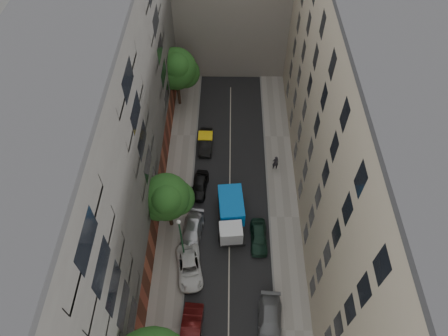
{
  "coord_description": "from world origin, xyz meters",
  "views": [
    {
      "loc": [
        -0.22,
        -21.06,
        34.56
      ],
      "look_at": [
        -0.58,
        1.53,
        6.0
      ],
      "focal_mm": 32.0,
      "sensor_mm": 36.0,
      "label": 1
    }
  ],
  "objects_px": {
    "car_left_4": "(200,185)",
    "car_left_5": "(206,142)",
    "car_left_2": "(189,268)",
    "tree_mid": "(167,199)",
    "car_left_3": "(192,232)",
    "car_right_2": "(259,237)",
    "tarp_truck": "(231,214)",
    "lamp_post": "(181,235)",
    "pedestrian": "(275,163)",
    "car_right_1": "(270,323)",
    "tree_far": "(177,70)",
    "car_left_1": "(191,332)"
  },
  "relations": [
    {
      "from": "tarp_truck",
      "to": "car_left_3",
      "type": "xyz_separation_m",
      "value": [
        -3.73,
        -1.64,
        -0.77
      ]
    },
    {
      "from": "car_left_1",
      "to": "tarp_truck",
      "type": "bearing_deg",
      "value": 77.68
    },
    {
      "from": "tarp_truck",
      "to": "car_right_1",
      "type": "distance_m",
      "value": 10.56
    },
    {
      "from": "lamp_post",
      "to": "pedestrian",
      "type": "height_order",
      "value": "lamp_post"
    },
    {
      "from": "tarp_truck",
      "to": "car_left_1",
      "type": "distance_m",
      "value": 11.32
    },
    {
      "from": "lamp_post",
      "to": "pedestrian",
      "type": "relative_size",
      "value": 3.32
    },
    {
      "from": "tarp_truck",
      "to": "car_left_2",
      "type": "relative_size",
      "value": 1.26
    },
    {
      "from": "car_left_5",
      "to": "pedestrian",
      "type": "xyz_separation_m",
      "value": [
        7.71,
        -3.25,
        0.42
      ]
    },
    {
      "from": "tarp_truck",
      "to": "lamp_post",
      "type": "bearing_deg",
      "value": -144.01
    },
    {
      "from": "car_right_1",
      "to": "tree_mid",
      "type": "relative_size",
      "value": 0.7
    },
    {
      "from": "tarp_truck",
      "to": "car_left_4",
      "type": "height_order",
      "value": "tarp_truck"
    },
    {
      "from": "car_left_2",
      "to": "car_left_5",
      "type": "relative_size",
      "value": 1.14
    },
    {
      "from": "tarp_truck",
      "to": "car_left_2",
      "type": "distance_m",
      "value": 6.48
    },
    {
      "from": "car_left_4",
      "to": "car_left_2",
      "type": "bearing_deg",
      "value": -85.82
    },
    {
      "from": "car_right_2",
      "to": "tree_far",
      "type": "distance_m",
      "value": 21.58
    },
    {
      "from": "tarp_truck",
      "to": "car_right_2",
      "type": "relative_size",
      "value": 1.49
    },
    {
      "from": "tree_mid",
      "to": "lamp_post",
      "type": "xyz_separation_m",
      "value": [
        1.44,
        -3.3,
        -0.71
      ]
    },
    {
      "from": "tarp_truck",
      "to": "car_left_3",
      "type": "distance_m",
      "value": 4.14
    },
    {
      "from": "tree_far",
      "to": "pedestrian",
      "type": "xyz_separation_m",
      "value": [
        11.22,
        -10.16,
        -4.25
      ]
    },
    {
      "from": "lamp_post",
      "to": "car_left_3",
      "type": "bearing_deg",
      "value": 74.7
    },
    {
      "from": "car_left_2",
      "to": "tree_mid",
      "type": "height_order",
      "value": "tree_mid"
    },
    {
      "from": "car_left_5",
      "to": "car_left_1",
      "type": "bearing_deg",
      "value": -90.65
    },
    {
      "from": "car_left_1",
      "to": "car_left_5",
      "type": "relative_size",
      "value": 1.11
    },
    {
      "from": "car_left_3",
      "to": "lamp_post",
      "type": "bearing_deg",
      "value": -98.54
    },
    {
      "from": "lamp_post",
      "to": "tarp_truck",
      "type": "bearing_deg",
      "value": 41.52
    },
    {
      "from": "car_left_4",
      "to": "car_left_5",
      "type": "xyz_separation_m",
      "value": [
        0.37,
        6.09,
        0.03
      ]
    },
    {
      "from": "car_left_4",
      "to": "tree_far",
      "type": "distance_m",
      "value": 14.18
    },
    {
      "from": "tarp_truck",
      "to": "tree_far",
      "type": "height_order",
      "value": "tree_far"
    },
    {
      "from": "tree_mid",
      "to": "lamp_post",
      "type": "height_order",
      "value": "tree_mid"
    },
    {
      "from": "car_left_2",
      "to": "car_right_1",
      "type": "relative_size",
      "value": 0.96
    },
    {
      "from": "tarp_truck",
      "to": "car_left_3",
      "type": "bearing_deg",
      "value": -161.81
    },
    {
      "from": "car_right_2",
      "to": "pedestrian",
      "type": "height_order",
      "value": "pedestrian"
    },
    {
      "from": "car_left_4",
      "to": "car_right_1",
      "type": "xyz_separation_m",
      "value": [
        6.58,
        -13.97,
        0.06
      ]
    },
    {
      "from": "car_right_1",
      "to": "tree_far",
      "type": "height_order",
      "value": "tree_far"
    },
    {
      "from": "car_left_2",
      "to": "tree_mid",
      "type": "relative_size",
      "value": 0.67
    },
    {
      "from": "car_left_3",
      "to": "car_right_1",
      "type": "relative_size",
      "value": 0.97
    },
    {
      "from": "car_left_5",
      "to": "car_right_2",
      "type": "distance_m",
      "value": 13.32
    },
    {
      "from": "tarp_truck",
      "to": "pedestrian",
      "type": "xyz_separation_m",
      "value": [
        4.78,
        6.8,
        -0.35
      ]
    },
    {
      "from": "car_left_3",
      "to": "car_left_4",
      "type": "height_order",
      "value": "car_left_3"
    },
    {
      "from": "car_left_1",
      "to": "lamp_post",
      "type": "distance_m",
      "value": 7.83
    },
    {
      "from": "car_left_5",
      "to": "tree_mid",
      "type": "xyz_separation_m",
      "value": [
        -2.84,
        -10.58,
        4.08
      ]
    },
    {
      "from": "tree_far",
      "to": "car_left_2",
      "type": "bearing_deg",
      "value": -83.05
    },
    {
      "from": "car_left_3",
      "to": "tree_far",
      "type": "relative_size",
      "value": 0.6
    },
    {
      "from": "car_left_3",
      "to": "lamp_post",
      "type": "height_order",
      "value": "lamp_post"
    },
    {
      "from": "car_left_2",
      "to": "tree_mid",
      "type": "bearing_deg",
      "value": 103.71
    },
    {
      "from": "car_right_1",
      "to": "tree_far",
      "type": "distance_m",
      "value": 29.04
    },
    {
      "from": "car_right_2",
      "to": "pedestrian",
      "type": "bearing_deg",
      "value": 75.86
    },
    {
      "from": "car_left_4",
      "to": "car_left_3",
      "type": "bearing_deg",
      "value": -87.55
    },
    {
      "from": "tarp_truck",
      "to": "car_left_5",
      "type": "distance_m",
      "value": 10.5
    },
    {
      "from": "car_left_3",
      "to": "car_right_2",
      "type": "bearing_deg",
      "value": 3.18
    }
  ]
}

